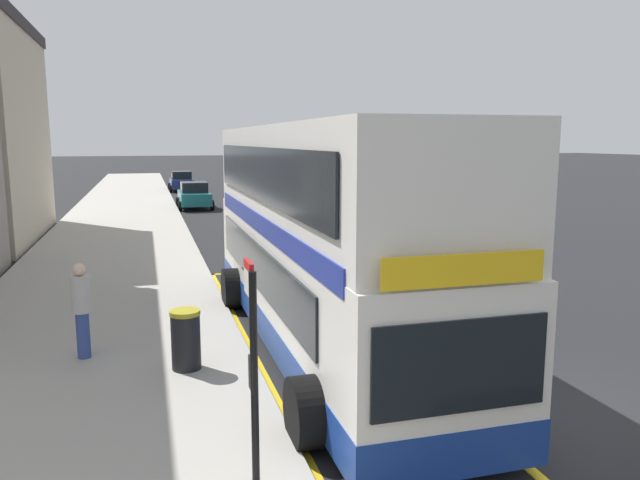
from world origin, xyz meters
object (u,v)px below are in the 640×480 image
parked_car_grey_across (312,190)px  litter_bin (186,339)px  bus_stop_sign (253,355)px  pedestrian_waiting_near_sign (81,307)px  parked_car_navy_ahead (430,225)px  parked_car_teal_distant (194,195)px  double_decker_bus (321,244)px  parked_car_navy_kerbside (182,181)px

parked_car_grey_across → litter_bin: parked_car_grey_across is taller
bus_stop_sign → pedestrian_waiting_near_sign: bearing=115.2°
parked_car_navy_ahead → parked_car_grey_across: size_ratio=1.00×
bus_stop_sign → parked_car_teal_distant: (1.73, 31.14, -0.89)m
bus_stop_sign → litter_bin: size_ratio=2.47×
parked_car_navy_ahead → litter_bin: bearing=46.8°
double_decker_bus → parked_car_navy_ahead: 12.66m
parked_car_navy_kerbside → pedestrian_waiting_near_sign: size_ratio=2.35×
double_decker_bus → parked_car_grey_across: double_decker_bus is taller
parked_car_navy_ahead → parked_car_navy_kerbside: 30.42m
parked_car_grey_across → litter_bin: 30.99m
double_decker_bus → parked_car_navy_kerbside: bearing=90.7°
parked_car_grey_across → pedestrian_waiting_near_sign: pedestrian_waiting_near_sign is taller
double_decker_bus → litter_bin: bearing=-159.0°
pedestrian_waiting_near_sign → parked_car_grey_across: bearing=66.9°
parked_car_navy_ahead → pedestrian_waiting_near_sign: bearing=39.3°
double_decker_bus → litter_bin: size_ratio=10.85×
parked_car_navy_kerbside → litter_bin: parked_car_navy_kerbside is taller
bus_stop_sign → pedestrian_waiting_near_sign: (-2.33, 4.95, -0.57)m
bus_stop_sign → litter_bin: 4.04m
double_decker_bus → parked_car_teal_distant: bearing=91.1°
parked_car_grey_across → pedestrian_waiting_near_sign: 30.63m
bus_stop_sign → parked_car_navy_ahead: size_ratio=0.62×
double_decker_bus → parked_car_navy_kerbside: (-0.47, 39.56, -1.27)m
double_decker_bus → pedestrian_waiting_near_sign: 4.66m
bus_stop_sign → litter_bin: bus_stop_sign is taller
double_decker_bus → parked_car_navy_kerbside: double_decker_bus is taller
parked_car_teal_distant → parked_car_navy_ahead: bearing=-65.0°
parked_car_grey_across → litter_bin: size_ratio=3.97×
parked_car_teal_distant → pedestrian_waiting_near_sign: size_ratio=2.35×
parked_car_teal_distant → bus_stop_sign: bearing=-94.5°
bus_stop_sign → double_decker_bus: bearing=65.7°
parked_car_grey_across → parked_car_navy_kerbside: (-7.94, 11.36, 0.00)m
parked_car_navy_kerbside → litter_bin: (-2.30, -40.62, -0.13)m
litter_bin → pedestrian_waiting_near_sign: bearing=148.9°
parked_car_navy_ahead → parked_car_navy_kerbside: bearing=-76.0°
parked_car_teal_distant → parked_car_grey_across: 8.21m
double_decker_bus → parked_car_grey_across: size_ratio=2.74×
double_decker_bus → litter_bin: (-2.77, -1.06, -1.39)m
double_decker_bus → bus_stop_sign: (-2.23, -4.93, -0.38)m
bus_stop_sign → parked_car_grey_across: bus_stop_sign is taller
bus_stop_sign → parked_car_teal_distant: size_ratio=0.62×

